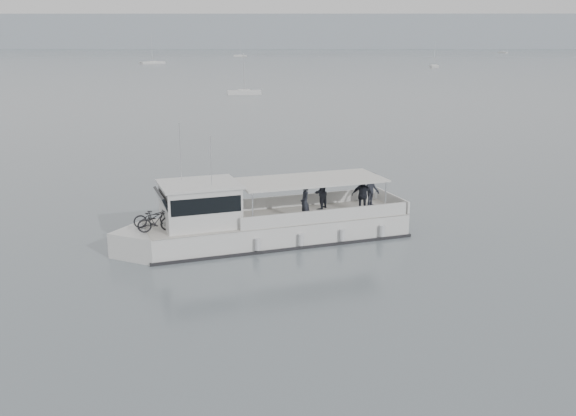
{
  "coord_description": "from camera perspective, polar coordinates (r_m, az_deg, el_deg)",
  "views": [
    {
      "loc": [
        1.99,
        -27.66,
        9.44
      ],
      "look_at": [
        1.86,
        1.73,
        1.6
      ],
      "focal_mm": 40.0,
      "sensor_mm": 36.0,
      "label": 1
    }
  ],
  "objects": [
    {
      "name": "moored_fleet",
      "position": [
        239.36,
        -9.0,
        12.59
      ],
      "size": [
        432.96,
        352.37,
        11.34
      ],
      "color": "silver",
      "rests_on": "ground"
    },
    {
      "name": "tour_boat",
      "position": [
        30.24,
        -3.16,
        -1.35
      ],
      "size": [
        13.92,
        7.5,
        5.94
      ],
      "rotation": [
        0.0,
        0.0,
        0.35
      ],
      "color": "silver",
      "rests_on": "ground"
    },
    {
      "name": "headland",
      "position": [
        587.68,
        0.06,
        15.38
      ],
      "size": [
        1400.0,
        90.0,
        28.0
      ],
      "primitive_type": "cube",
      "color": "#939EA8",
      "rests_on": "ground"
    },
    {
      "name": "ground",
      "position": [
        29.3,
        -3.67,
        -3.89
      ],
      "size": [
        1400.0,
        1400.0,
        0.0
      ],
      "primitive_type": "plane",
      "color": "slate",
      "rests_on": "ground"
    }
  ]
}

